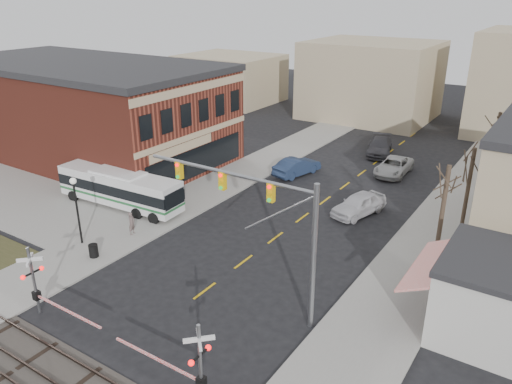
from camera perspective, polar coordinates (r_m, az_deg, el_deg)
ground at (r=28.62m, az=-8.45°, el=-12.97°), size 160.00×160.00×0.00m
sidewalk_west at (r=47.92m, az=-1.31°, el=2.32°), size 5.00×60.00×0.12m
sidewalk_east at (r=41.05m, az=21.16°, el=-2.79°), size 5.00×60.00×0.12m
plaza_west at (r=46.95m, az=-24.90°, el=-0.28°), size 20.00×10.00×0.11m
brick_building at (r=55.52m, az=-19.07°, el=9.01°), size 30.40×15.40×9.60m
tree_east_a at (r=32.30m, az=20.43°, el=-2.78°), size 0.28×0.28×6.75m
tree_east_b at (r=37.83m, az=23.03°, el=0.10°), size 0.28×0.28×6.30m
tree_east_c at (r=45.19m, az=25.40°, el=3.78°), size 0.28×0.28×7.20m
transit_bus at (r=41.26m, az=-15.34°, el=0.48°), size 11.30×3.08×2.88m
traffic_signal_mast at (r=25.43m, az=1.00°, el=-2.45°), size 10.52×0.30×8.00m
rr_crossing_west at (r=29.04m, az=-23.56°, el=-9.60°), size 5.60×1.36×4.00m
rr_crossing_east at (r=22.12m, az=-7.27°, el=-18.66°), size 5.60×1.36×4.00m
street_lamp at (r=35.23m, az=-19.94°, el=-0.61°), size 0.44×0.44×4.79m
trash_bin at (r=34.38m, az=-18.08°, el=-6.39°), size 0.60×0.60×0.87m
car_a at (r=39.54m, az=11.67°, el=-1.37°), size 3.35×5.39×1.71m
car_b at (r=47.20m, az=4.70°, el=2.93°), size 2.91×5.35×1.67m
car_c at (r=49.02m, az=15.46°, el=2.84°), size 2.64×5.55×1.53m
car_d at (r=54.68m, az=13.96°, el=5.06°), size 3.80×6.19×1.68m
pedestrian_near at (r=36.49m, az=-14.02°, el=-3.49°), size 0.51×0.67×1.67m
pedestrian_far at (r=39.95m, az=-13.77°, el=-1.19°), size 0.97×0.88×1.62m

